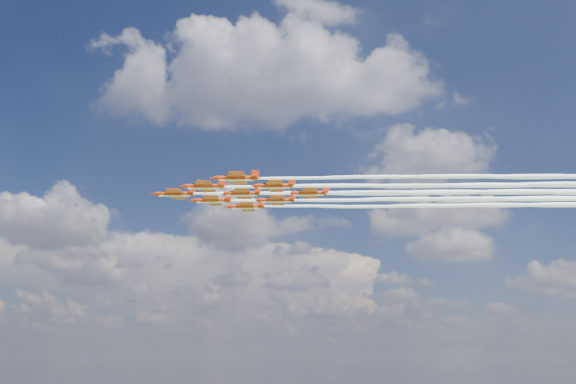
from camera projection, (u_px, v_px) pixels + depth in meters
name	position (u px, v px, depth m)	size (l,w,h in m)	color
jet_lead	(438.00, 193.00, 151.86)	(150.80, 21.13, 3.06)	#B9280A
jet_row2_port	(480.00, 185.00, 145.16)	(150.80, 21.13, 3.06)	#B9280A
jet_row2_starb	(465.00, 199.00, 158.28)	(150.80, 21.13, 3.06)	#B9280A
jet_row3_port	(526.00, 177.00, 138.46)	(150.80, 21.13, 3.06)	#B9280A
jet_row3_centre	(506.00, 192.00, 151.58)	(150.80, 21.13, 3.06)	#B9280A
jet_row3_starb	(489.00, 206.00, 164.70)	(150.80, 21.13, 3.06)	#B9280A
jet_row4_port	(551.00, 185.00, 144.88)	(150.80, 21.13, 3.06)	#B9280A
jet_row4_starb	(530.00, 199.00, 157.99)	(150.80, 21.13, 3.06)	#B9280A
jet_tail	(574.00, 192.00, 151.29)	(150.80, 21.13, 3.06)	#B9280A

